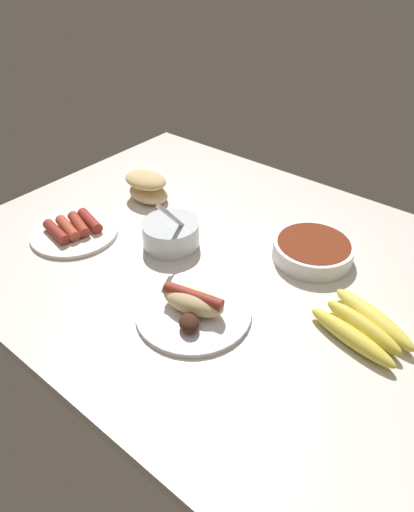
{
  "coord_description": "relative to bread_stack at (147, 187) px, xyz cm",
  "views": [
    {
      "loc": [
        46.3,
        -63.71,
        60.81
      ],
      "look_at": [
        -1.14,
        -4.99,
        3.0
      ],
      "focal_mm": 31.23,
      "sensor_mm": 36.0,
      "label": 1
    }
  ],
  "objects": [
    {
      "name": "plate_sausages",
      "position": [
        -1.64,
        -23.14,
        -2.47
      ],
      "size": [
        20.71,
        20.71,
        3.54
      ],
      "color": "white",
      "rests_on": "ground_plane"
    },
    {
      "name": "bread_stack",
      "position": [
        0.0,
        0.0,
        0.0
      ],
      "size": [
        13.51,
        9.67,
        7.2
      ],
      "color": "#E5C689",
      "rests_on": "ground_plane"
    },
    {
      "name": "banana_bunch",
      "position": [
        65.21,
        -10.28,
        -1.86
      ],
      "size": [
        19.63,
        14.93,
        3.7
      ],
      "color": "gold",
      "rests_on": "ground_plane"
    },
    {
      "name": "plate_hotdog_assembled",
      "position": [
        38.01,
        -25.86,
        -1.78
      ],
      "size": [
        22.35,
        22.35,
        5.61
      ],
      "color": "white",
      "rests_on": "ground_plane"
    },
    {
      "name": "ground_plane",
      "position": [
        32.14,
        -8.02,
        -5.1
      ],
      "size": [
        120.0,
        90.0,
        3.0
      ],
      "primitive_type": "cube",
      "color": "silver"
    },
    {
      "name": "bowl_coleslaw",
      "position": [
        19.29,
        -11.66,
        -0.29
      ],
      "size": [
        13.02,
        13.67,
        15.26
      ],
      "color": "silver",
      "rests_on": "ground_plane"
    },
    {
      "name": "bowl_chili",
      "position": [
        47.13,
        4.25,
        -1.29
      ],
      "size": [
        17.7,
        17.7,
        4.18
      ],
      "color": "white",
      "rests_on": "ground_plane"
    }
  ]
}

